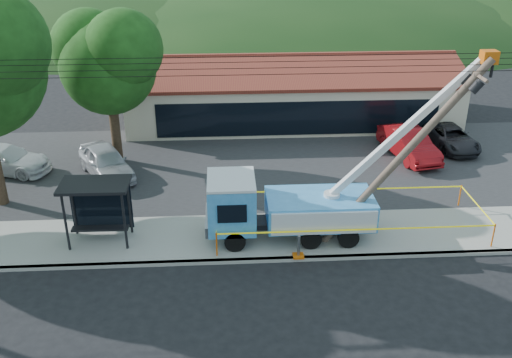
{
  "coord_description": "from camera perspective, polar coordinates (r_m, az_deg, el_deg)",
  "views": [
    {
      "loc": [
        -0.78,
        -18.15,
        13.66
      ],
      "look_at": [
        0.62,
        5.0,
        2.51
      ],
      "focal_mm": 40.0,
      "sensor_mm": 36.0,
      "label": 1
    }
  ],
  "objects": [
    {
      "name": "utility_truck",
      "position": [
        25.2,
        3.05,
        -2.6
      ],
      "size": [
        11.8,
        3.96,
        8.34
      ],
      "color": "black",
      "rests_on": "ground"
    },
    {
      "name": "tree_lot",
      "position": [
        32.62,
        -14.67,
        11.67
      ],
      "size": [
        6.3,
        5.6,
        8.94
      ],
      "color": "#332316",
      "rests_on": "ground"
    },
    {
      "name": "strip_mall",
      "position": [
        40.19,
        3.56,
        8.59
      ],
      "size": [
        22.5,
        8.53,
        4.67
      ],
      "color": "beige",
      "rests_on": "ground"
    },
    {
      "name": "hill_west",
      "position": [
        75.76,
        -14.7,
        14.49
      ],
      "size": [
        78.4,
        56.0,
        28.0
      ],
      "primitive_type": "ellipsoid",
      "color": "#163513",
      "rests_on": "ground"
    },
    {
      "name": "bus_shelter",
      "position": [
        25.66,
        -15.6,
        -1.75
      ],
      "size": [
        2.96,
        1.85,
        2.83
      ],
      "rotation": [
        0.0,
        0.0,
        -0.02
      ],
      "color": "black",
      "rests_on": "ground"
    },
    {
      "name": "ground",
      "position": [
        22.73,
        -0.81,
        -11.26
      ],
      "size": [
        120.0,
        120.0,
        0.0
      ],
      "primitive_type": "plane",
      "color": "black",
      "rests_on": "ground"
    },
    {
      "name": "hill_east",
      "position": [
        80.53,
        19.72,
        14.48
      ],
      "size": [
        72.8,
        52.0,
        26.0
      ],
      "primitive_type": "ellipsoid",
      "color": "#163513",
      "rests_on": "ground"
    },
    {
      "name": "sidewalk",
      "position": [
        25.99,
        -1.24,
        -5.83
      ],
      "size": [
        60.0,
        4.0,
        0.15
      ],
      "primitive_type": "cube",
      "color": "#9F9D94",
      "rests_on": "ground"
    },
    {
      "name": "car_dark",
      "position": [
        37.46,
        18.82,
        2.87
      ],
      "size": [
        2.52,
        4.82,
        1.29
      ],
      "primitive_type": "imported",
      "rotation": [
        0.0,
        0.0,
        0.08
      ],
      "color": "black",
      "rests_on": "ground"
    },
    {
      "name": "leaning_pole",
      "position": [
        24.6,
        15.26,
        3.16
      ],
      "size": [
        6.52,
        1.84,
        8.29
      ],
      "color": "#4F3F33",
      "rests_on": "ground"
    },
    {
      "name": "caution_tape",
      "position": [
        26.4,
        9.2,
        -3.39
      ],
      "size": [
        12.07,
        3.85,
        1.11
      ],
      "color": "#D75A0B",
      "rests_on": "ground"
    },
    {
      "name": "parking_lot",
      "position": [
        33.09,
        -1.81,
        1.38
      ],
      "size": [
        60.0,
        12.0,
        0.1
      ],
      "primitive_type": "cube",
      "color": "#28282B",
      "rests_on": "ground"
    },
    {
      "name": "curb",
      "position": [
        24.39,
        -1.05,
        -8.16
      ],
      "size": [
        60.0,
        0.25,
        0.15
      ],
      "primitive_type": "cube",
      "color": "#9F9D94",
      "rests_on": "ground"
    },
    {
      "name": "car_red",
      "position": [
        35.31,
        14.86,
        2.02
      ],
      "size": [
        2.75,
        5.37,
        1.69
      ],
      "primitive_type": "imported",
      "rotation": [
        0.0,
        0.0,
        0.2
      ],
      "color": "maroon",
      "rests_on": "ground"
    },
    {
      "name": "car_white",
      "position": [
        35.17,
        -23.58,
        0.56
      ],
      "size": [
        5.57,
        3.45,
        1.51
      ],
      "primitive_type": "imported",
      "rotation": [
        0.0,
        0.0,
        1.29
      ],
      "color": "silver",
      "rests_on": "ground"
    },
    {
      "name": "hill_center",
      "position": [
        75.19,
        5.01,
        15.12
      ],
      "size": [
        89.6,
        64.0,
        32.0
      ],
      "primitive_type": "ellipsoid",
      "color": "#163513",
      "rests_on": "ground"
    },
    {
      "name": "car_silver",
      "position": [
        32.8,
        -14.59,
        0.19
      ],
      "size": [
        4.09,
        5.23,
        1.67
      ],
      "primitive_type": "imported",
      "rotation": [
        0.0,
        0.0,
        0.5
      ],
      "color": "#B8B9C0",
      "rests_on": "ground"
    }
  ]
}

